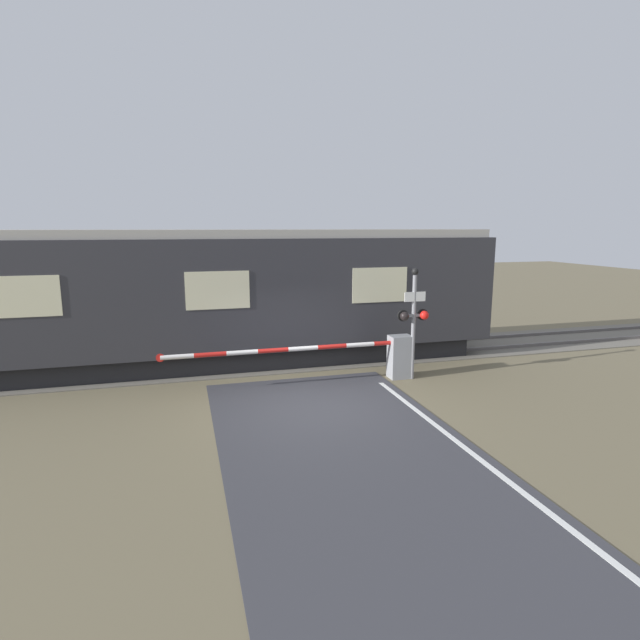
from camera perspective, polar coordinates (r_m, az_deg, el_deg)
name	(u,v)px	position (r m, az deg, el deg)	size (l,w,h in m)	color
ground_plane	(314,404)	(11.74, -0.73, -9.56)	(80.00, 80.00, 0.00)	#6B6047
track_bed	(280,359)	(15.56, -4.61, -4.43)	(36.00, 3.20, 0.13)	#666056
train	(215,297)	(14.93, -11.96, 2.61)	(16.70, 2.92, 3.98)	black
crossing_barrier	(379,355)	(13.46, 6.78, -4.02)	(6.59, 0.44, 1.17)	gray
signal_post	(414,317)	(13.43, 10.67, 0.37)	(0.87, 0.26, 3.00)	gray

